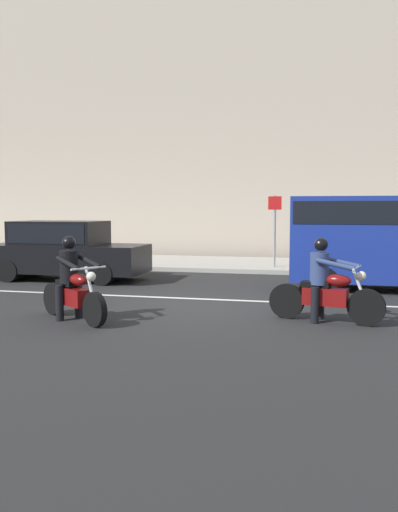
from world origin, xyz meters
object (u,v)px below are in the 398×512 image
object	(u,v)px
street_sign_post	(275,224)
pedestrian_bystander	(345,236)
motorcycle_with_rider_denim_blue	(325,288)
parked_van_cobalt_blue	(384,236)
motorcycle_with_rider_black_leather	(72,286)
parked_sedan_black	(65,250)

from	to	relation	value
street_sign_post	pedestrian_bystander	bearing A→B (deg)	29.57
pedestrian_bystander	motorcycle_with_rider_denim_blue	bearing A→B (deg)	-94.40
parked_van_cobalt_blue	street_sign_post	distance (m)	4.66
street_sign_post	parked_van_cobalt_blue	bearing A→B (deg)	-48.78
parked_van_cobalt_blue	pedestrian_bystander	distance (m)	4.88
motorcycle_with_rider_black_leather	parked_sedan_black	xyz separation A→B (m)	(-2.81, 5.09, 0.24)
motorcycle_with_rider_black_leather	street_sign_post	world-z (taller)	street_sign_post
motorcycle_with_rider_black_leather	street_sign_post	xyz separation A→B (m)	(2.97, 8.70, 0.95)
motorcycle_with_rider_denim_blue	parked_van_cobalt_blue	size ratio (longest dim) A/B	0.45
motorcycle_with_rider_denim_blue	pedestrian_bystander	world-z (taller)	pedestrian_bystander
motorcycle_with_rider_denim_blue	street_sign_post	size ratio (longest dim) A/B	0.88
motorcycle_with_rider_black_leather	parked_van_cobalt_blue	bearing A→B (deg)	40.74
motorcycle_with_rider_denim_blue	parked_van_cobalt_blue	distance (m)	4.58
parked_sedan_black	street_sign_post	distance (m)	6.85
motorcycle_with_rider_black_leather	parked_sedan_black	world-z (taller)	parked_sedan_black
motorcycle_with_rider_denim_blue	parked_van_cobalt_blue	world-z (taller)	parked_van_cobalt_blue
motorcycle_with_rider_black_leather	pedestrian_bystander	distance (m)	11.32
parked_van_cobalt_blue	pedestrian_bystander	bearing A→B (deg)	99.01
parked_van_cobalt_blue	pedestrian_bystander	xyz separation A→B (m)	(-0.76, 4.81, -0.26)
motorcycle_with_rider_black_leather	parked_sedan_black	size ratio (longest dim) A/B	0.40
motorcycle_with_rider_black_leather	pedestrian_bystander	size ratio (longest dim) A/B	1.08
street_sign_post	pedestrian_bystander	size ratio (longest dim) A/B	1.41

